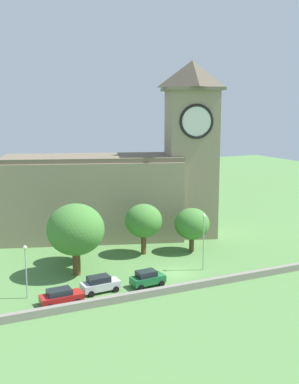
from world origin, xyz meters
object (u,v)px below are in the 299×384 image
at_px(car_red, 61,296).
at_px(streetlamp_west_mid, 204,233).
at_px(streetlamp_west_end, 26,262).
at_px(tree_riverside_east, 144,221).
at_px(car_green, 147,278).
at_px(tree_churchyard, 76,230).
at_px(church, 124,182).
at_px(car_silver, 100,284).
at_px(tree_riverside_west, 192,224).
at_px(tree_by_tower, 75,234).

distance_m(car_red, streetlamp_west_mid, 19.86).
xyz_separation_m(streetlamp_west_end, tree_riverside_east, (18.04, 9.12, 0.74)).
height_order(car_red, tree_riverside_east, tree_riverside_east).
height_order(car_green, tree_riverside_east, tree_riverside_east).
distance_m(car_green, tree_riverside_east, 12.89).
bearing_deg(tree_riverside_east, tree_churchyard, -158.86).
relative_size(streetlamp_west_mid, tree_churchyard, 0.81).
bearing_deg(tree_riverside_east, car_red, -141.14).
bearing_deg(tree_churchyard, tree_riverside_east, 21.14).
bearing_deg(church, car_silver, -118.34).
relative_size(streetlamp_west_end, streetlamp_west_mid, 0.82).
xyz_separation_m(car_green, tree_riverside_west, (11.40, 9.60, 3.12)).
height_order(car_red, car_green, car_green).
height_order(church, tree_riverside_west, church).
xyz_separation_m(church, car_green, (-5.69, -21.54, -7.91)).
bearing_deg(tree_churchyard, car_green, -48.04).
xyz_separation_m(streetlamp_west_mid, tree_by_tower, (-13.97, 9.93, -0.97)).
height_order(church, streetlamp_west_end, church).
distance_m(car_red, tree_riverside_east, 19.75).
bearing_deg(streetlamp_west_end, car_silver, -11.91).
xyz_separation_m(tree_by_tower, tree_riverside_east, (9.78, -0.63, 0.96)).
bearing_deg(tree_churchyard, church, 49.97).
bearing_deg(car_red, church, 54.09).
bearing_deg(streetlamp_west_mid, tree_churchyard, 161.66).
distance_m(church, tree_riverside_east, 10.97).
relative_size(car_red, car_green, 1.09).
distance_m(streetlamp_west_end, tree_by_tower, 12.78).
xyz_separation_m(car_red, tree_churchyard, (4.03, 7.87, 4.96)).
xyz_separation_m(car_red, streetlamp_west_end, (-2.99, 3.01, 3.25)).
bearing_deg(tree_riverside_west, tree_churchyard, -172.10).
bearing_deg(streetlamp_west_end, church, 45.22).
bearing_deg(streetlamp_west_end, streetlamp_west_mid, -0.47).
distance_m(car_silver, tree_riverside_west, 19.47).
height_order(tree_riverside_east, tree_churchyard, tree_churchyard).
bearing_deg(car_green, streetlamp_west_end, 170.39).
bearing_deg(church, tree_churchyard, -130.03).
relative_size(car_silver, tree_riverside_west, 0.70).
xyz_separation_m(streetlamp_west_mid, tree_riverside_west, (2.60, 7.51, -0.77)).
xyz_separation_m(car_green, tree_by_tower, (-5.17, 12.02, 2.92)).
relative_size(streetlamp_west_end, tree_churchyard, 0.66).
bearing_deg(tree_by_tower, car_red, -112.46).
distance_m(car_silver, tree_churchyard, 8.16).
distance_m(streetlamp_west_end, tree_riverside_west, 25.89).
xyz_separation_m(car_green, streetlamp_west_end, (-13.43, 2.27, 3.13)).
bearing_deg(car_silver, car_green, -6.32).
bearing_deg(tree_riverside_east, streetlamp_west_mid, -65.80).
height_order(car_green, tree_by_tower, tree_by_tower).
bearing_deg(church, tree_riverside_west, -64.43).
height_order(streetlamp_west_mid, tree_riverside_east, streetlamp_west_mid).
bearing_deg(car_silver, church, 61.66).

